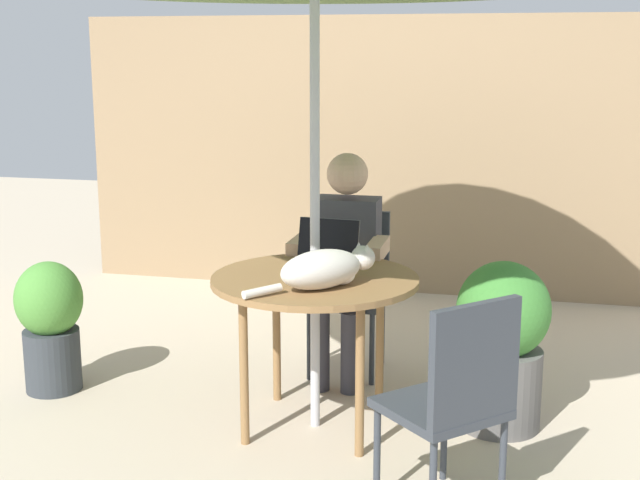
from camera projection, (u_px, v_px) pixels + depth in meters
name	position (u px, v px, depth m)	size (l,w,h in m)	color
ground_plane	(315.00, 425.00, 4.16)	(14.00, 14.00, 0.00)	#BCAD93
fence_back	(395.00, 157.00, 6.28)	(4.65, 0.08, 1.98)	#937756
patio_table	(315.00, 291.00, 4.02)	(0.95, 0.95, 0.73)	olive
chair_occupied	(350.00, 278.00, 4.83)	(0.40, 0.40, 0.87)	#33383F
chair_empty	(456.00, 392.00, 3.23)	(0.57, 0.57, 0.87)	#33383F
person_seated	(345.00, 255.00, 4.65)	(0.48, 0.48, 1.21)	#3F3F47
laptop	(326.00, 252.00, 4.20)	(0.32, 0.28, 0.21)	gray
cat	(326.00, 269.00, 3.80)	(0.49, 0.49, 0.17)	silver
potted_plant_near_fence	(50.00, 321.00, 4.52)	(0.35, 0.35, 0.69)	#33383D
potted_plant_by_chair	(502.00, 341.00, 4.07)	(0.43, 0.43, 0.80)	#595654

